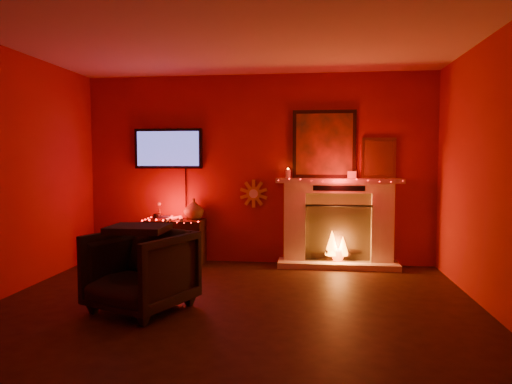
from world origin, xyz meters
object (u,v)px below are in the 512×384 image
(fireplace, at_px, (337,215))
(sunburst_clock, at_px, (254,194))
(armchair, at_px, (141,271))
(tv, at_px, (168,149))
(console_table, at_px, (176,238))

(fireplace, xyz_separation_m, sunburst_clock, (-1.19, 0.09, 0.28))
(sunburst_clock, bearing_deg, armchair, -110.51)
(tv, distance_m, sunburst_clock, 1.41)
(tv, xyz_separation_m, sunburst_clock, (1.25, 0.03, -0.65))
(armchair, bearing_deg, tv, 123.92)
(sunburst_clock, xyz_separation_m, armchair, (-0.84, -2.24, -0.60))
(fireplace, bearing_deg, sunburst_clock, 175.63)
(sunburst_clock, bearing_deg, console_table, -168.86)
(sunburst_clock, bearing_deg, tv, -178.76)
(console_table, distance_m, armchair, 2.04)
(sunburst_clock, xyz_separation_m, console_table, (-1.09, -0.21, -0.63))
(console_table, bearing_deg, tv, 129.97)
(fireplace, distance_m, console_table, 2.31)
(fireplace, relative_size, tv, 1.76)
(tv, xyz_separation_m, armchair, (0.41, -2.21, -1.25))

